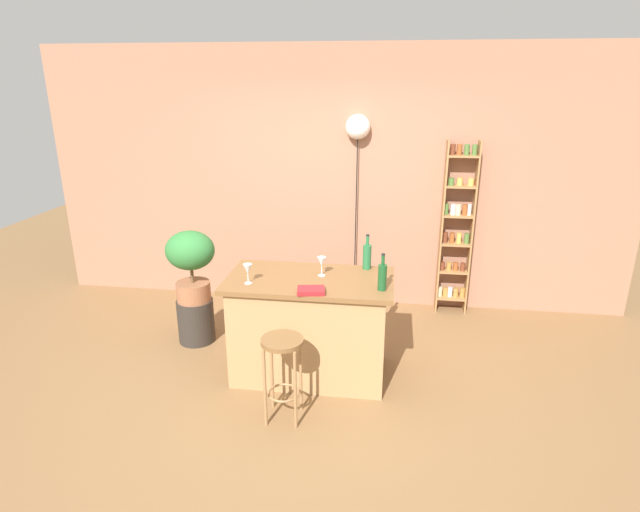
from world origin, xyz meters
name	(u,v)px	position (x,y,z in m)	size (l,w,h in m)	color
ground	(305,391)	(0.00, 0.00, 0.00)	(12.00, 12.00, 0.00)	brown
back_wall	(334,180)	(0.00, 1.95, 1.40)	(6.40, 0.10, 2.80)	#9E6B51
kitchen_counter	(310,326)	(0.00, 0.30, 0.45)	(1.38, 0.75, 0.89)	#A87F51
bar_stool	(283,360)	(-0.10, -0.36, 0.49)	(0.31, 0.31, 0.67)	#997047
spice_shelf	(456,229)	(1.33, 1.79, 0.93)	(0.33, 0.17, 1.86)	#9E7042
plant_stool	(196,320)	(-1.20, 0.72, 0.21)	(0.35, 0.35, 0.43)	#2D2823
potted_plant	(191,259)	(-1.20, 0.72, 0.85)	(0.46, 0.41, 0.69)	#935B3D
bottle_vinegar	(382,276)	(0.60, 0.14, 1.00)	(0.07, 0.07, 0.30)	#194C23
bottle_spirits_clear	(367,256)	(0.45, 0.60, 1.00)	(0.07, 0.07, 0.31)	#236638
wine_glass_left	(248,270)	(-0.47, 0.12, 1.00)	(0.07, 0.07, 0.16)	silver
wine_glass_center	(322,262)	(0.09, 0.38, 1.00)	(0.07, 0.07, 0.16)	silver
cookbook	(311,291)	(0.06, 0.01, 0.90)	(0.21, 0.15, 0.04)	maroon
pendant_globe_light	(358,128)	(0.26, 1.84, 1.96)	(0.26, 0.26, 2.10)	black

